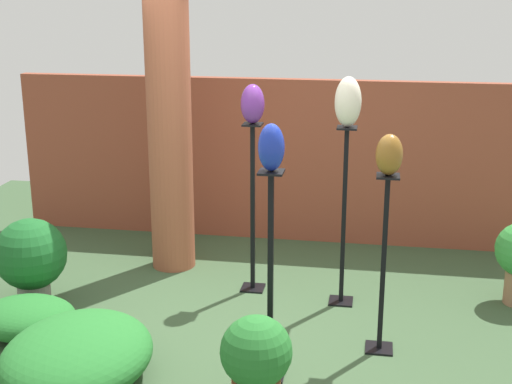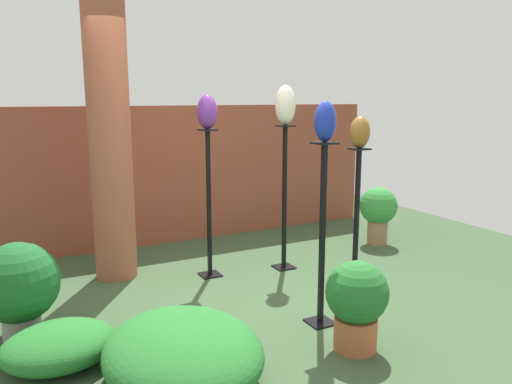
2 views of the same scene
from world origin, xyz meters
TOP-DOWN VIEW (x-y plane):
  - ground_plane at (0.00, 0.00)m, footprint 8.00×8.00m
  - brick_wall_back at (0.00, 2.33)m, footprint 5.60×0.12m
  - brick_pillar at (-0.91, 1.38)m, footprint 0.40×0.40m
  - pedestal_cobalt at (0.30, -0.47)m, footprint 0.20×0.20m
  - pedestal_violet at (-0.07, 0.95)m, footprint 0.20×0.20m
  - pedestal_bronze at (1.04, 0.03)m, footprint 0.20×0.20m
  - pedestal_ivory at (0.72, 0.81)m, footprint 0.20×0.20m
  - art_vase_cobalt at (0.30, -0.47)m, footprint 0.17×0.16m
  - art_vase_violet at (-0.07, 0.95)m, footprint 0.20×0.21m
  - art_vase_bronze at (1.04, 0.03)m, footprint 0.19×0.18m
  - art_vase_ivory at (0.72, 0.81)m, footprint 0.21×0.19m
  - potted_plant_front_left at (0.28, -0.93)m, footprint 0.45×0.45m
  - potted_plant_mid_left at (-1.83, 0.35)m, footprint 0.60×0.60m
  - foliage_bed_east at (-1.63, -0.19)m, footprint 0.76×0.64m
  - foliage_bed_west at (-0.96, -0.78)m, footprint 0.99×1.15m

SIDE VIEW (x-z plane):
  - ground_plane at x=0.00m, z-range 0.00..0.00m
  - foliage_bed_east at x=-1.63m, z-range 0.00..0.28m
  - foliage_bed_west at x=-0.96m, z-range 0.00..0.41m
  - potted_plant_front_left at x=0.28m, z-range 0.04..0.70m
  - potted_plant_mid_left at x=-1.83m, z-range 0.05..0.79m
  - pedestal_bronze at x=1.04m, z-range -0.05..1.28m
  - pedestal_cobalt at x=0.30m, z-range -0.05..1.40m
  - pedestal_violet at x=-0.07m, z-range -0.05..1.43m
  - pedestal_ivory at x=0.72m, z-range -0.05..1.45m
  - brick_wall_back at x=0.00m, z-range 0.00..1.69m
  - brick_pillar at x=-0.91m, z-range 0.00..2.72m
  - art_vase_bronze at x=1.04m, z-range 1.33..1.62m
  - art_vase_cobalt at x=0.30m, z-range 1.46..1.76m
  - art_vase_violet at x=-0.07m, z-range 1.48..1.81m
  - art_vase_ivory at x=0.72m, z-range 1.51..1.91m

